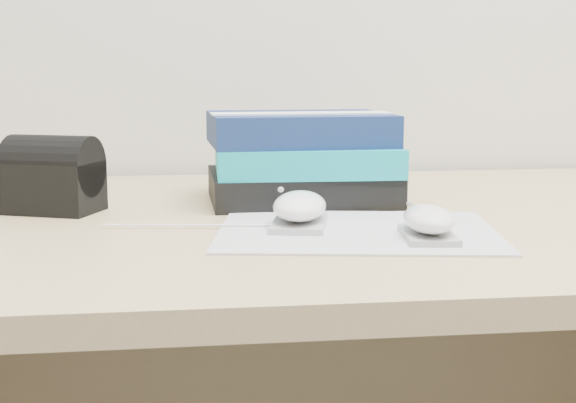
{
  "coord_description": "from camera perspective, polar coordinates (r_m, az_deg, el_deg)",
  "views": [
    {
      "loc": [
        -0.2,
        0.58,
        0.91
      ],
      "look_at": [
        -0.09,
        1.44,
        0.77
      ],
      "focal_mm": 50.0,
      "sensor_mm": 36.0,
      "label": 1
    }
  ],
  "objects": [
    {
      "name": "desk",
      "position": [
        1.16,
        3.14,
        -11.7
      ],
      "size": [
        1.6,
        0.8,
        0.73
      ],
      "color": "tan",
      "rests_on": "ground"
    },
    {
      "name": "mousepad",
      "position": [
        0.92,
        4.93,
        -2.09
      ],
      "size": [
        0.35,
        0.29,
        0.0
      ],
      "primitive_type": "cube",
      "rotation": [
        0.0,
        0.0,
        -0.16
      ],
      "color": "#9899A0",
      "rests_on": "desk"
    },
    {
      "name": "pouch",
      "position": [
        1.08,
        -16.39,
        1.8
      ],
      "size": [
        0.13,
        0.11,
        0.1
      ],
      "color": "black",
      "rests_on": "desk"
    },
    {
      "name": "usb_cable",
      "position": [
        0.94,
        -7.09,
        -1.68
      ],
      "size": [
        0.2,
        0.03,
        0.0
      ],
      "primitive_type": "cylinder",
      "rotation": [
        0.0,
        1.57,
        -0.14
      ],
      "color": "white",
      "rests_on": "mousepad"
    },
    {
      "name": "book_stack",
      "position": [
        1.12,
        0.95,
        3.13
      ],
      "size": [
        0.26,
        0.21,
        0.12
      ],
      "color": "black",
      "rests_on": "desk"
    },
    {
      "name": "mouse_front",
      "position": [
        0.88,
        9.97,
        -1.43
      ],
      "size": [
        0.07,
        0.1,
        0.04
      ],
      "color": "#979799",
      "rests_on": "mousepad"
    },
    {
      "name": "mouse_rear",
      "position": [
        0.93,
        0.83,
        -0.54
      ],
      "size": [
        0.08,
        0.12,
        0.05
      ],
      "color": "#A9A8AB",
      "rests_on": "mousepad"
    }
  ]
}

